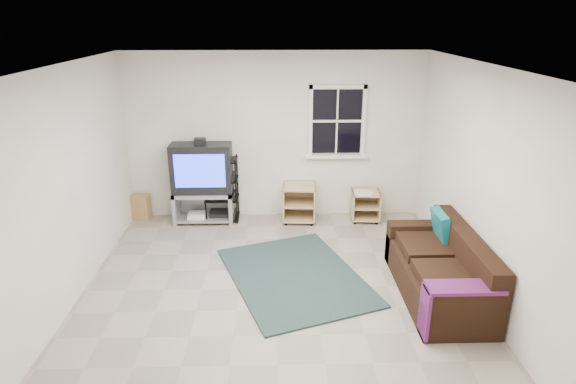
{
  "coord_description": "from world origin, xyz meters",
  "views": [
    {
      "loc": [
        -0.0,
        -5.02,
        3.09
      ],
      "look_at": [
        0.15,
        0.4,
        1.09
      ],
      "focal_mm": 30.0,
      "sensor_mm": 36.0,
      "label": 1
    }
  ],
  "objects_px": {
    "tv_unit": "(202,177)",
    "av_rack": "(222,193)",
    "side_table_right": "(365,203)",
    "side_table_left": "(299,201)",
    "sofa": "(441,272)"
  },
  "relations": [
    {
      "from": "tv_unit",
      "to": "av_rack",
      "type": "height_order",
      "value": "tv_unit"
    },
    {
      "from": "av_rack",
      "to": "side_table_right",
      "type": "distance_m",
      "value": 2.27
    },
    {
      "from": "side_table_left",
      "to": "sofa",
      "type": "height_order",
      "value": "sofa"
    },
    {
      "from": "av_rack",
      "to": "sofa",
      "type": "xyz_separation_m",
      "value": [
        2.75,
        -2.27,
        -0.16
      ]
    },
    {
      "from": "sofa",
      "to": "side_table_right",
      "type": "bearing_deg",
      "value": 102.34
    },
    {
      "from": "av_rack",
      "to": "sofa",
      "type": "bearing_deg",
      "value": -39.48
    },
    {
      "from": "av_rack",
      "to": "side_table_left",
      "type": "relative_size",
      "value": 1.77
    },
    {
      "from": "tv_unit",
      "to": "side_table_right",
      "type": "relative_size",
      "value": 2.72
    },
    {
      "from": "side_table_left",
      "to": "side_table_right",
      "type": "bearing_deg",
      "value": -1.17
    },
    {
      "from": "tv_unit",
      "to": "av_rack",
      "type": "relative_size",
      "value": 1.3
    },
    {
      "from": "tv_unit",
      "to": "sofa",
      "type": "bearing_deg",
      "value": -36.23
    },
    {
      "from": "side_table_left",
      "to": "av_rack",
      "type": "bearing_deg",
      "value": 179.04
    },
    {
      "from": "tv_unit",
      "to": "side_table_left",
      "type": "height_order",
      "value": "tv_unit"
    },
    {
      "from": "sofa",
      "to": "tv_unit",
      "type": "bearing_deg",
      "value": 143.77
    },
    {
      "from": "tv_unit",
      "to": "sofa",
      "type": "distance_m",
      "value": 3.79
    }
  ]
}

